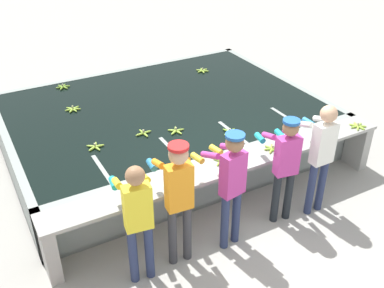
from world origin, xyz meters
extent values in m
plane|color=#A3A099|center=(0.00, 0.00, 0.00)|extent=(80.00, 80.00, 0.00)
cube|color=gray|center=(0.00, 2.41, 0.03)|extent=(5.37, 3.92, 0.06)
cube|color=gray|center=(0.00, 0.51, 0.42)|extent=(5.37, 0.12, 0.83)
cube|color=gray|center=(0.00, 4.31, 0.42)|extent=(5.37, 0.12, 0.83)
cube|color=gray|center=(-2.63, 2.41, 0.42)|extent=(0.12, 3.92, 0.83)
cube|color=gray|center=(2.63, 2.41, 0.42)|extent=(0.12, 3.92, 0.83)
cube|color=black|center=(0.00, 2.41, 0.44)|extent=(5.13, 3.68, 0.77)
cube|color=gray|center=(-1.61, 0.97, 0.42)|extent=(0.06, 0.80, 0.83)
cube|color=gray|center=(-0.54, 0.97, 0.42)|extent=(0.06, 0.80, 0.83)
cube|color=gray|center=(0.54, 0.97, 0.42)|extent=(0.06, 0.80, 0.83)
cube|color=gray|center=(1.61, 0.97, 0.42)|extent=(0.06, 0.80, 0.83)
cube|color=#9E9E99|center=(0.00, 0.23, 0.81)|extent=(5.37, 0.45, 0.05)
cube|color=#9E9E99|center=(-2.59, 0.23, 0.39)|extent=(0.16, 0.41, 0.78)
cube|color=#9E9E99|center=(2.59, 0.23, 0.39)|extent=(0.16, 0.41, 0.78)
cylinder|color=navy|center=(-1.73, -0.35, 0.41)|extent=(0.11, 0.11, 0.82)
cylinder|color=navy|center=(-1.53, -0.38, 0.41)|extent=(0.11, 0.11, 0.82)
cube|color=yellow|center=(-1.63, -0.36, 1.11)|extent=(0.34, 0.21, 0.58)
sphere|color=#9E704C|center=(-1.63, -0.36, 1.54)|extent=(0.22, 0.22, 0.22)
cylinder|color=yellow|center=(-1.75, -0.09, 1.31)|extent=(0.12, 0.32, 0.18)
cylinder|color=#1EA3AD|center=(-1.72, 0.15, 1.15)|extent=(0.11, 0.21, 0.08)
cylinder|color=yellow|center=(-1.44, -0.14, 1.31)|extent=(0.12, 0.32, 0.18)
cylinder|color=#1EA3AD|center=(-1.40, 0.11, 1.15)|extent=(0.11, 0.21, 0.08)
cylinder|color=#38383D|center=(-1.18, -0.31, 0.43)|extent=(0.11, 0.11, 0.86)
cylinder|color=#38383D|center=(-0.98, -0.32, 0.43)|extent=(0.11, 0.11, 0.86)
cube|color=orange|center=(-1.08, -0.32, 1.16)|extent=(0.33, 0.20, 0.61)
sphere|color=tan|center=(-1.08, -0.32, 1.61)|extent=(0.23, 0.23, 0.23)
cylinder|color=red|center=(-1.08, -0.32, 1.72)|extent=(0.24, 0.24, 0.04)
cylinder|color=orange|center=(-1.22, -0.05, 1.38)|extent=(0.11, 0.32, 0.18)
cylinder|color=teal|center=(-1.20, 0.20, 1.22)|extent=(0.10, 0.21, 0.08)
cylinder|color=orange|center=(-0.90, -0.08, 1.38)|extent=(0.11, 0.32, 0.18)
cylinder|color=teal|center=(-0.88, 0.17, 1.22)|extent=(0.10, 0.21, 0.08)
cylinder|color=navy|center=(-0.46, -0.39, 0.42)|extent=(0.11, 0.11, 0.84)
cylinder|color=navy|center=(-0.26, -0.35, 0.42)|extent=(0.11, 0.11, 0.84)
cube|color=#BC388E|center=(-0.36, -0.37, 1.14)|extent=(0.34, 0.22, 0.60)
sphere|color=#896042|center=(-0.36, -0.37, 1.58)|extent=(0.23, 0.23, 0.23)
cylinder|color=#1E5199|center=(-0.36, -0.37, 1.68)|extent=(0.24, 0.24, 0.04)
cylinder|color=#BC388E|center=(-0.56, -0.15, 1.35)|extent=(0.13, 0.32, 0.18)
cylinder|color=gold|center=(-0.60, 0.10, 1.19)|extent=(0.12, 0.21, 0.08)
cylinder|color=#BC388E|center=(-0.24, -0.10, 1.35)|extent=(0.13, 0.32, 0.18)
cylinder|color=gold|center=(-0.29, 0.15, 1.19)|extent=(0.12, 0.21, 0.08)
cylinder|color=#1E2328|center=(0.46, -0.28, 0.40)|extent=(0.11, 0.11, 0.80)
cylinder|color=#1E2328|center=(0.66, -0.31, 0.40)|extent=(0.11, 0.11, 0.80)
cube|color=#BC388E|center=(0.56, -0.29, 1.08)|extent=(0.34, 0.22, 0.57)
sphere|color=#896042|center=(0.56, -0.29, 1.51)|extent=(0.22, 0.22, 0.22)
cylinder|color=#1E5199|center=(0.56, -0.29, 1.60)|extent=(0.23, 0.23, 0.04)
cylinder|color=#BC388E|center=(0.45, -0.02, 1.28)|extent=(0.13, 0.32, 0.18)
cylinder|color=#1EA3AD|center=(0.49, 0.23, 1.12)|extent=(0.12, 0.21, 0.08)
cylinder|color=#BC388E|center=(0.76, -0.07, 1.28)|extent=(0.13, 0.32, 0.18)
cylinder|color=#1EA3AD|center=(0.80, 0.17, 1.12)|extent=(0.12, 0.21, 0.08)
cylinder|color=navy|center=(1.01, -0.38, 0.43)|extent=(0.11, 0.11, 0.86)
cylinder|color=navy|center=(1.21, -0.38, 0.43)|extent=(0.11, 0.11, 0.86)
cube|color=white|center=(1.11, -0.38, 1.16)|extent=(0.32, 0.17, 0.61)
sphere|color=tan|center=(1.11, -0.38, 1.61)|extent=(0.23, 0.23, 0.23)
cylinder|color=white|center=(0.95, -0.13, 1.38)|extent=(0.08, 0.31, 0.18)
cylinder|color=teal|center=(0.95, 0.12, 1.22)|extent=(0.08, 0.20, 0.08)
cylinder|color=white|center=(1.27, -0.13, 1.38)|extent=(0.08, 0.31, 0.18)
cylinder|color=teal|center=(1.27, 0.12, 1.22)|extent=(0.08, 0.20, 0.08)
ellipsoid|color=#9EC642|center=(1.37, 3.47, 0.85)|extent=(0.15, 0.15, 0.04)
ellipsoid|color=#9EC642|center=(1.36, 3.42, 0.85)|extent=(0.17, 0.08, 0.04)
ellipsoid|color=#9EC642|center=(1.40, 3.38, 0.85)|extent=(0.08, 0.17, 0.04)
ellipsoid|color=#9EC642|center=(1.45, 3.40, 0.85)|extent=(0.15, 0.15, 0.04)
ellipsoid|color=#9EC642|center=(1.47, 3.45, 0.85)|extent=(0.17, 0.08, 0.04)
ellipsoid|color=#9EC642|center=(1.43, 3.49, 0.85)|extent=(0.08, 0.17, 0.04)
cylinder|color=tan|center=(1.41, 3.44, 0.88)|extent=(0.03, 0.03, 0.04)
ellipsoid|color=#75A333|center=(-1.29, 3.99, 0.85)|extent=(0.17, 0.05, 0.04)
ellipsoid|color=#75A333|center=(-1.31, 4.04, 0.85)|extent=(0.13, 0.16, 0.04)
ellipsoid|color=#75A333|center=(-1.36, 4.05, 0.85)|extent=(0.11, 0.17, 0.04)
ellipsoid|color=#75A333|center=(-1.40, 4.00, 0.85)|extent=(0.17, 0.05, 0.04)
ellipsoid|color=#75A333|center=(-1.37, 3.95, 0.85)|extent=(0.13, 0.16, 0.04)
ellipsoid|color=#75A333|center=(-1.32, 3.95, 0.85)|extent=(0.11, 0.17, 0.04)
cylinder|color=tan|center=(-1.34, 4.00, 0.88)|extent=(0.03, 0.03, 0.04)
ellipsoid|color=#93BC3D|center=(-1.43, 3.02, 0.85)|extent=(0.07, 0.17, 0.04)
ellipsoid|color=#93BC3D|center=(-1.48, 3.01, 0.85)|extent=(0.13, 0.16, 0.04)
ellipsoid|color=#93BC3D|center=(-1.50, 2.97, 0.85)|extent=(0.17, 0.04, 0.04)
ellipsoid|color=#93BC3D|center=(-1.48, 2.93, 0.85)|extent=(0.13, 0.15, 0.04)
ellipsoid|color=#93BC3D|center=(-1.43, 2.91, 0.85)|extent=(0.07, 0.17, 0.04)
ellipsoid|color=#93BC3D|center=(-1.40, 2.94, 0.85)|extent=(0.17, 0.11, 0.04)
ellipsoid|color=#93BC3D|center=(-1.39, 2.99, 0.85)|extent=(0.17, 0.11, 0.04)
cylinder|color=tan|center=(-1.44, 2.97, 0.88)|extent=(0.03, 0.03, 0.04)
ellipsoid|color=#75A333|center=(0.54, 1.00, 0.85)|extent=(0.17, 0.09, 0.04)
ellipsoid|color=#75A333|center=(0.47, 1.03, 0.85)|extent=(0.09, 0.17, 0.04)
ellipsoid|color=#75A333|center=(0.43, 0.96, 0.85)|extent=(0.17, 0.09, 0.04)
ellipsoid|color=#75A333|center=(0.50, 0.93, 0.85)|extent=(0.09, 0.17, 0.04)
cylinder|color=tan|center=(0.49, 0.98, 0.88)|extent=(0.03, 0.03, 0.04)
ellipsoid|color=#9EC642|center=(-0.22, 1.47, 0.85)|extent=(0.10, 0.17, 0.04)
ellipsoid|color=#9EC642|center=(-0.28, 1.45, 0.85)|extent=(0.15, 0.14, 0.04)
ellipsoid|color=#9EC642|center=(-0.29, 1.39, 0.85)|extent=(0.16, 0.12, 0.04)
ellipsoid|color=#9EC642|center=(-0.23, 1.36, 0.85)|extent=(0.08, 0.17, 0.04)
ellipsoid|color=#9EC642|center=(-0.18, 1.41, 0.85)|extent=(0.17, 0.05, 0.04)
cylinder|color=tan|center=(-0.24, 1.42, 0.88)|extent=(0.03, 0.03, 0.04)
ellipsoid|color=#93BC3D|center=(-0.71, 1.54, 0.85)|extent=(0.05, 0.17, 0.04)
ellipsoid|color=#93BC3D|center=(-0.66, 1.60, 0.85)|extent=(0.17, 0.05, 0.04)
ellipsoid|color=#93BC3D|center=(-0.72, 1.65, 0.85)|extent=(0.05, 0.17, 0.04)
ellipsoid|color=#93BC3D|center=(-0.77, 1.59, 0.85)|extent=(0.17, 0.05, 0.04)
cylinder|color=tan|center=(-0.72, 1.60, 0.88)|extent=(0.03, 0.03, 0.04)
ellipsoid|color=#9EC642|center=(-1.49, 1.62, 0.85)|extent=(0.10, 0.17, 0.04)
ellipsoid|color=#9EC642|center=(-1.55, 1.60, 0.85)|extent=(0.15, 0.14, 0.04)
ellipsoid|color=#9EC642|center=(-1.56, 1.54, 0.85)|extent=(0.17, 0.12, 0.04)
ellipsoid|color=#9EC642|center=(-1.50, 1.51, 0.85)|extent=(0.07, 0.17, 0.04)
ellipsoid|color=#9EC642|center=(-1.46, 1.56, 0.85)|extent=(0.17, 0.05, 0.04)
cylinder|color=tan|center=(-1.51, 1.57, 0.88)|extent=(0.03, 0.03, 0.04)
ellipsoid|color=#93BC3D|center=(0.75, 0.18, 0.85)|extent=(0.05, 0.17, 0.04)
ellipsoid|color=#93BC3D|center=(0.80, 0.20, 0.85)|extent=(0.15, 0.14, 0.04)
ellipsoid|color=#93BC3D|center=(0.81, 0.25, 0.85)|extent=(0.17, 0.06, 0.04)
ellipsoid|color=#93BC3D|center=(0.78, 0.29, 0.85)|extent=(0.12, 0.17, 0.04)
ellipsoid|color=#93BC3D|center=(0.74, 0.29, 0.85)|extent=(0.10, 0.17, 0.04)
ellipsoid|color=#93BC3D|center=(0.70, 0.25, 0.85)|extent=(0.17, 0.09, 0.04)
ellipsoid|color=#93BC3D|center=(0.71, 0.21, 0.85)|extent=(0.16, 0.13, 0.04)
cylinder|color=tan|center=(0.76, 0.24, 0.89)|extent=(0.03, 0.03, 0.04)
ellipsoid|color=#9EC642|center=(2.43, 0.10, 0.85)|extent=(0.16, 0.12, 0.04)
ellipsoid|color=#9EC642|center=(2.44, 0.15, 0.85)|extent=(0.17, 0.09, 0.04)
ellipsoid|color=#9EC642|center=(2.40, 0.18, 0.85)|extent=(0.09, 0.17, 0.04)
ellipsoid|color=#9EC642|center=(2.36, 0.18, 0.85)|extent=(0.12, 0.16, 0.04)
ellipsoid|color=#9EC642|center=(2.33, 0.14, 0.85)|extent=(0.17, 0.06, 0.04)
ellipsoid|color=#9EC642|center=(2.34, 0.09, 0.85)|extent=(0.15, 0.14, 0.04)
ellipsoid|color=#9EC642|center=(2.39, 0.08, 0.85)|extent=(0.05, 0.17, 0.04)
cylinder|color=tan|center=(2.38, 0.13, 0.89)|extent=(0.03, 0.03, 0.04)
ellipsoid|color=#93BC3D|center=(-0.13, 0.29, 0.85)|extent=(0.17, 0.12, 0.04)
ellipsoid|color=#93BC3D|center=(-0.06, 0.27, 0.85)|extent=(0.12, 0.17, 0.04)
ellipsoid|color=#93BC3D|center=(-0.04, 0.35, 0.85)|extent=(0.17, 0.12, 0.04)
ellipsoid|color=#93BC3D|center=(-0.11, 0.37, 0.85)|extent=(0.12, 0.17, 0.04)
cylinder|color=tan|center=(-0.08, 0.32, 0.89)|extent=(0.03, 0.03, 0.04)
cube|color=silver|center=(1.81, 0.44, 0.84)|extent=(0.12, 0.19, 0.00)
cube|color=black|center=(1.72, 0.26, 0.84)|extent=(0.07, 0.10, 0.02)
cube|color=silver|center=(1.64, 0.14, 0.84)|extent=(0.20, 0.04, 0.00)
cube|color=black|center=(1.44, 0.12, 0.84)|extent=(0.10, 0.03, 0.02)
camera|label=1|loc=(-3.01, -4.12, 4.29)|focal=42.00mm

